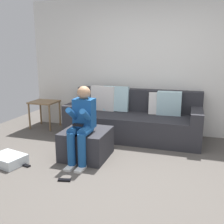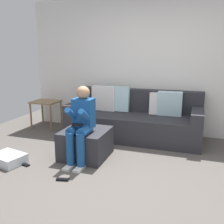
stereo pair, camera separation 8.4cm
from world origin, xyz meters
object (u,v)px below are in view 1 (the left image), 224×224
person_seated (82,122)px  remote_near_ottoman (64,180)px  remote_by_storage_bin (26,165)px  side_table (44,105)px  storage_bin (8,160)px  ottoman (86,144)px  couch_sectional (134,119)px

person_seated → remote_near_ottoman: (0.01, -0.59, -0.59)m
remote_by_storage_bin → person_seated: bearing=41.8°
side_table → remote_near_ottoman: (1.48, -1.98, -0.46)m
person_seated → side_table: size_ratio=1.95×
person_seated → storage_bin: (-0.98, -0.39, -0.53)m
ottoman → remote_by_storage_bin: 0.91m
remote_by_storage_bin → remote_near_ottoman: bearing=-2.9°
ottoman → storage_bin: size_ratio=1.47×
remote_by_storage_bin → ottoman: bearing=53.1°
storage_bin → remote_by_storage_bin: size_ratio=3.17×
couch_sectional → storage_bin: couch_sectional is taller
ottoman → person_seated: person_seated is taller
person_seated → storage_bin: bearing=-158.5°
ottoman → side_table: bearing=140.5°
person_seated → couch_sectional: bearing=71.7°
remote_near_ottoman → couch_sectional: bearing=65.7°
remote_near_ottoman → remote_by_storage_bin: bearing=151.6°
ottoman → couch_sectional: bearing=68.2°
couch_sectional → ottoman: 1.26m
remote_near_ottoman → ottoman: bearing=80.6°
ottoman → remote_near_ottoman: (0.03, -0.78, -0.20)m
couch_sectional → remote_by_storage_bin: couch_sectional is taller
storage_bin → couch_sectional: bearing=50.6°
ottoman → remote_by_storage_bin: bearing=-140.7°
person_seated → side_table: 2.02m
storage_bin → remote_by_storage_bin: (0.28, 0.01, -0.06)m
side_table → remote_by_storage_bin: (0.77, -1.76, -0.46)m
person_seated → side_table: person_seated is taller
couch_sectional → remote_near_ottoman: size_ratio=15.19×
remote_near_ottoman → remote_by_storage_bin: size_ratio=1.09×
ottoman → remote_near_ottoman: size_ratio=4.27×
ottoman → remote_by_storage_bin: ottoman is taller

